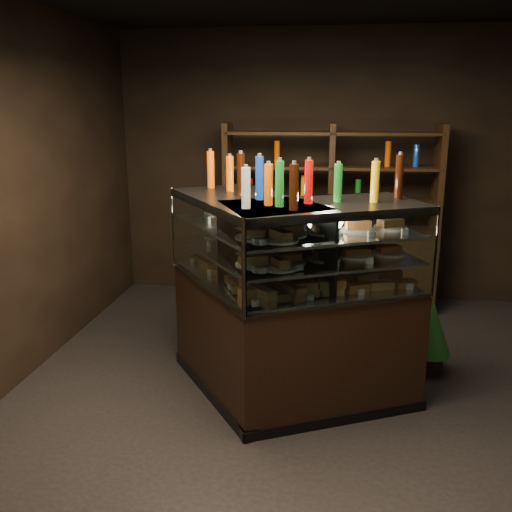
{
  "coord_description": "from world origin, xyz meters",
  "views": [
    {
      "loc": [
        0.02,
        -4.01,
        2.22
      ],
      "look_at": [
        -0.55,
        -0.2,
        1.17
      ],
      "focal_mm": 40.0,
      "sensor_mm": 36.0,
      "label": 1
    }
  ],
  "objects": [
    {
      "name": "ground",
      "position": [
        0.0,
        0.0,
        0.0
      ],
      "size": [
        5.0,
        5.0,
        0.0
      ],
      "primitive_type": "plane",
      "color": "black",
      "rests_on": "ground"
    },
    {
      "name": "potted_conifer",
      "position": [
        0.82,
        0.56,
        0.41
      ],
      "size": [
        0.33,
        0.33,
        0.72
      ],
      "rotation": [
        0.0,
        0.0,
        -0.31
      ],
      "color": "black",
      "rests_on": "ground"
    },
    {
      "name": "room_shell",
      "position": [
        0.0,
        0.0,
        1.94
      ],
      "size": [
        5.02,
        5.02,
        3.01
      ],
      "color": "black",
      "rests_on": "ground"
    },
    {
      "name": "display_case",
      "position": [
        -0.37,
        -0.01,
        0.51
      ],
      "size": [
        2.07,
        1.57,
        1.54
      ],
      "rotation": [
        0.0,
        0.0,
        -0.25
      ],
      "color": "black",
      "rests_on": "ground"
    },
    {
      "name": "bottles_top",
      "position": [
        -0.37,
        -0.01,
        1.68
      ],
      "size": [
        1.49,
        1.01,
        0.3
      ],
      "color": "#147223",
      "rests_on": "display_case"
    },
    {
      "name": "back_shelving",
      "position": [
        -0.08,
        2.05,
        0.61
      ],
      "size": [
        2.28,
        0.5,
        2.0
      ],
      "rotation": [
        0.0,
        0.0,
        0.04
      ],
      "color": "black",
      "rests_on": "ground"
    },
    {
      "name": "food_display",
      "position": [
        -0.37,
        -0.02,
        1.17
      ],
      "size": [
        1.66,
        1.15,
        0.47
      ],
      "color": "#BF7744",
      "rests_on": "display_case"
    }
  ]
}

